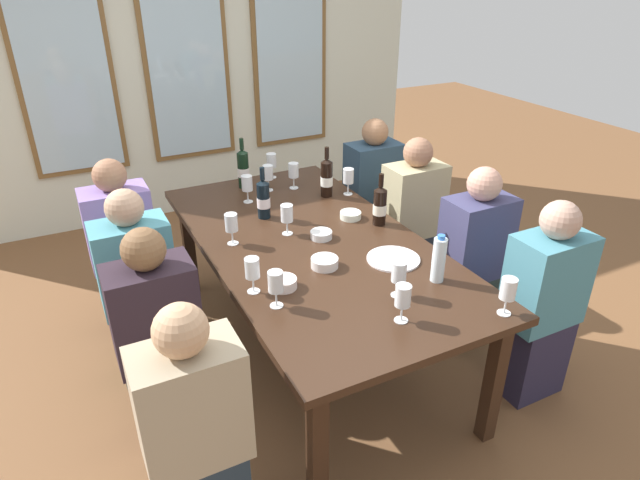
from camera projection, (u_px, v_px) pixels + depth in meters
ground_plane at (313, 349)px, 3.29m from camera, size 12.00×12.00×0.00m
back_wall_with_windows at (184, 46)px, 4.55m from camera, size 4.31×0.10×2.90m
dining_table at (312, 252)px, 2.98m from camera, size 1.11×2.15×0.74m
white_plate_0 at (393, 259)px, 2.76m from camera, size 0.27×0.27×0.01m
wine_bottle_0 at (263, 199)px, 3.17m from camera, size 0.08×0.08×0.31m
wine_bottle_1 at (243, 169)px, 3.59m from camera, size 0.08×0.08×0.34m
wine_bottle_2 at (327, 177)px, 3.46m from camera, size 0.08×0.08×0.33m
wine_bottle_3 at (380, 205)px, 3.09m from camera, size 0.08×0.08×0.31m
tasting_bowl_0 at (321, 235)px, 2.97m from camera, size 0.12×0.12×0.04m
tasting_bowl_1 at (283, 283)px, 2.52m from camera, size 0.13×0.13×0.05m
tasting_bowl_2 at (325, 263)px, 2.69m from camera, size 0.14×0.14×0.05m
tasting_bowl_3 at (351, 215)px, 3.20m from camera, size 0.12×0.12×0.04m
water_bottle at (439, 259)px, 2.54m from camera, size 0.06×0.06×0.24m
wine_glass_0 at (294, 172)px, 3.58m from camera, size 0.07×0.07×0.17m
wine_glass_1 at (348, 177)px, 3.48m from camera, size 0.07×0.07×0.17m
wine_glass_2 at (276, 283)px, 2.34m from camera, size 0.07×0.07×0.17m
wine_glass_3 at (268, 174)px, 3.54m from camera, size 0.07×0.07×0.17m
wine_glass_4 at (252, 269)px, 2.45m from camera, size 0.07×0.07×0.17m
wine_glass_5 at (247, 185)px, 3.37m from camera, size 0.07×0.07×0.17m
wine_glass_6 at (287, 214)px, 2.97m from camera, size 0.07×0.07×0.17m
wine_glass_7 at (403, 297)px, 2.25m from camera, size 0.07×0.07×0.17m
wine_glass_8 at (231, 224)px, 2.87m from camera, size 0.07×0.07×0.17m
wine_glass_9 at (508, 291)px, 2.29m from camera, size 0.07×0.07×0.17m
wine_glass_10 at (399, 273)px, 2.42m from camera, size 0.07×0.07×0.17m
wine_glass_11 at (271, 162)px, 3.75m from camera, size 0.07×0.07×0.17m
seated_person_0 at (124, 251)px, 3.29m from camera, size 0.38×0.24×1.11m
seated_person_1 at (372, 196)px, 4.06m from camera, size 0.38×0.24×1.11m
seated_person_2 at (159, 343)px, 2.51m from camera, size 0.38×0.24×1.11m
seated_person_3 at (473, 262)px, 3.17m from camera, size 0.38×0.24×1.11m
seated_person_4 at (139, 292)px, 2.89m from camera, size 0.38×0.24×1.11m
seated_person_5 at (412, 222)px, 3.65m from camera, size 0.38×0.24×1.11m
seated_person_6 at (196, 438)px, 2.01m from camera, size 0.38×0.24×1.11m
seated_person_7 at (541, 307)px, 2.77m from camera, size 0.38×0.24×1.11m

